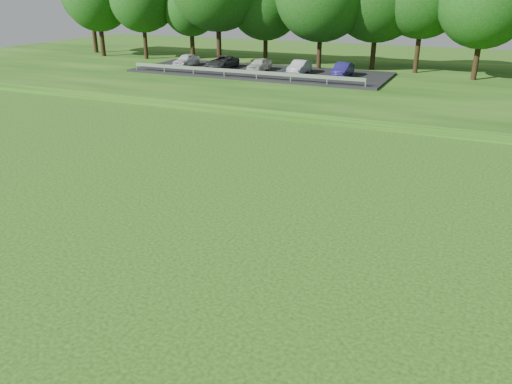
% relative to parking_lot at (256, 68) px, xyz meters
% --- Properties ---
extents(parking_lot, '(24.00, 9.00, 1.38)m').
position_rel_parking_lot_xyz_m(parking_lot, '(0.00, 0.00, 0.00)').
color(parking_lot, black).
rests_on(parking_lot, berm).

